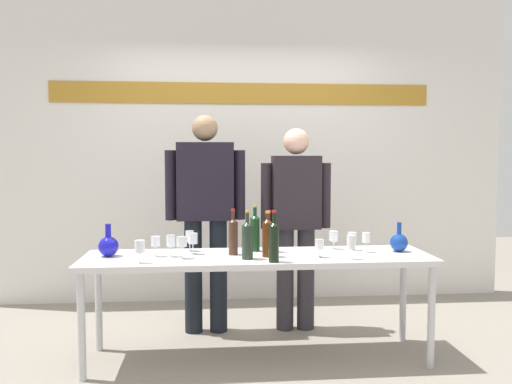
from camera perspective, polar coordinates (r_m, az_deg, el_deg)
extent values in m
plane|color=gray|center=(3.88, 0.21, -17.59)|extent=(10.00, 10.00, 0.00)
cube|color=white|center=(5.18, -1.40, 4.85)|extent=(5.20, 0.10, 3.00)
cube|color=#B68028|center=(5.15, -1.37, 10.63)|extent=(3.64, 0.01, 0.20)
cube|color=silver|center=(3.68, 0.21, -7.17)|extent=(2.41, 0.62, 0.04)
cylinder|color=silver|center=(3.60, -18.39, -13.70)|extent=(0.05, 0.05, 0.70)
cylinder|color=silver|center=(3.80, 18.47, -12.72)|extent=(0.05, 0.05, 0.70)
cylinder|color=silver|center=(4.08, -16.69, -11.52)|extent=(0.05, 0.05, 0.70)
cylinder|color=silver|center=(4.26, 15.65, -10.82)|extent=(0.05, 0.05, 0.70)
sphere|color=#1817B4|center=(3.76, -15.70, -5.70)|extent=(0.14, 0.14, 0.14)
cylinder|color=#1817B4|center=(3.74, -15.73, -4.08)|extent=(0.04, 0.04, 0.10)
sphere|color=navy|center=(3.93, 15.23, -5.32)|extent=(0.13, 0.13, 0.13)
cylinder|color=navy|center=(3.92, 15.25, -3.86)|extent=(0.03, 0.03, 0.09)
cylinder|color=black|center=(4.31, -6.80, -9.03)|extent=(0.14, 0.14, 0.91)
cylinder|color=black|center=(4.31, -4.09, -9.01)|extent=(0.14, 0.14, 0.91)
cube|color=black|center=(4.20, -5.52, 1.18)|extent=(0.45, 0.22, 0.61)
cylinder|color=black|center=(4.21, -9.23, 0.73)|extent=(0.09, 0.09, 0.55)
cylinder|color=black|center=(4.21, -1.79, 0.78)|extent=(0.09, 0.09, 0.55)
sphere|color=#9B7857|center=(4.20, -5.56, 6.91)|extent=(0.21, 0.21, 0.21)
cylinder|color=#312D34|center=(4.36, 3.17, -9.38)|extent=(0.14, 0.14, 0.84)
cylinder|color=#312D34|center=(4.39, 5.41, -9.30)|extent=(0.14, 0.14, 0.84)
cube|color=#272026|center=(4.26, 4.35, 0.00)|extent=(0.38, 0.22, 0.59)
cylinder|color=#272026|center=(4.23, 1.13, -0.42)|extent=(0.09, 0.09, 0.53)
cylinder|color=#272026|center=(4.31, 7.50, -0.37)|extent=(0.09, 0.09, 0.53)
sphere|color=beige|center=(4.25, 4.38, 5.49)|extent=(0.21, 0.21, 0.21)
cylinder|color=black|center=(3.78, 1.40, -4.98)|extent=(0.07, 0.07, 0.20)
cone|color=black|center=(3.76, 1.40, -3.25)|extent=(0.07, 0.07, 0.03)
cylinder|color=black|center=(3.76, 1.40, -2.85)|extent=(0.03, 0.03, 0.08)
cylinder|color=#A91C25|center=(3.75, 1.40, -2.13)|extent=(0.03, 0.03, 0.02)
cylinder|color=#55290E|center=(3.60, 1.26, -5.17)|extent=(0.07, 0.07, 0.24)
cone|color=#55290E|center=(3.58, 1.27, -3.10)|extent=(0.07, 0.07, 0.03)
cylinder|color=#55290E|center=(3.58, 1.27, -2.82)|extent=(0.03, 0.03, 0.06)
cylinder|color=gold|center=(3.58, 1.27, -2.20)|extent=(0.03, 0.03, 0.02)
cylinder|color=#19401D|center=(3.81, -0.11, -4.64)|extent=(0.07, 0.07, 0.24)
cone|color=#19401D|center=(3.79, -0.12, -2.68)|extent=(0.07, 0.07, 0.03)
cylinder|color=#19401D|center=(3.79, -0.12, -2.26)|extent=(0.03, 0.03, 0.08)
cylinder|color=gold|center=(3.78, -0.12, -1.54)|extent=(0.03, 0.03, 0.02)
cylinder|color=black|center=(3.43, 1.95, -5.64)|extent=(0.07, 0.07, 0.24)
cone|color=black|center=(3.41, 1.95, -3.47)|extent=(0.07, 0.07, 0.03)
cylinder|color=black|center=(3.40, 1.95, -2.97)|extent=(0.02, 0.02, 0.08)
cylinder|color=#AC201C|center=(3.40, 1.96, -2.13)|extent=(0.03, 0.03, 0.02)
cylinder|color=#223224|center=(3.53, -0.94, -5.47)|extent=(0.07, 0.07, 0.23)
cone|color=#223224|center=(3.51, -0.95, -3.44)|extent=(0.07, 0.07, 0.03)
cylinder|color=#223224|center=(3.50, -0.95, -2.96)|extent=(0.02, 0.02, 0.08)
cylinder|color=gold|center=(3.50, -0.95, -2.14)|extent=(0.03, 0.03, 0.02)
cylinder|color=#462B1D|center=(3.67, -2.48, -5.04)|extent=(0.06, 0.06, 0.23)
cone|color=#462B1D|center=(3.66, -2.49, -3.08)|extent=(0.06, 0.06, 0.03)
cylinder|color=#462B1D|center=(3.65, -2.49, -2.67)|extent=(0.02, 0.02, 0.08)
cylinder|color=red|center=(3.65, -2.49, -1.96)|extent=(0.03, 0.03, 0.02)
cylinder|color=white|center=(3.69, -10.80, -6.86)|extent=(0.05, 0.05, 0.00)
cylinder|color=white|center=(3.68, -10.81, -6.31)|extent=(0.01, 0.01, 0.07)
cylinder|color=white|center=(3.67, -10.82, -5.26)|extent=(0.06, 0.06, 0.07)
cylinder|color=white|center=(3.49, -12.47, -7.52)|extent=(0.05, 0.05, 0.00)
cylinder|color=white|center=(3.49, -12.48, -6.97)|extent=(0.01, 0.01, 0.07)
cylinder|color=white|center=(3.47, -12.50, -5.78)|extent=(0.07, 0.07, 0.08)
cylinder|color=white|center=(3.74, -6.85, -6.68)|extent=(0.06, 0.06, 0.00)
cylinder|color=white|center=(3.73, -6.85, -6.12)|extent=(0.01, 0.01, 0.07)
cylinder|color=white|center=(3.72, -6.86, -5.01)|extent=(0.07, 0.07, 0.07)
cylinder|color=white|center=(3.86, -7.19, -6.34)|extent=(0.06, 0.06, 0.00)
cylinder|color=white|center=(3.85, -7.19, -5.84)|extent=(0.01, 0.01, 0.07)
cylinder|color=white|center=(3.84, -7.20, -4.77)|extent=(0.06, 0.06, 0.08)
cylinder|color=white|center=(3.67, -9.19, -6.91)|extent=(0.06, 0.06, 0.00)
cylinder|color=white|center=(3.66, -9.19, -6.38)|extent=(0.01, 0.01, 0.07)
cylinder|color=white|center=(3.65, -9.21, -5.24)|extent=(0.06, 0.06, 0.08)
cylinder|color=white|center=(3.59, -8.04, -7.14)|extent=(0.06, 0.06, 0.00)
cylinder|color=white|center=(3.58, -8.05, -6.49)|extent=(0.01, 0.01, 0.08)
cylinder|color=white|center=(3.57, -8.06, -5.33)|extent=(0.07, 0.07, 0.07)
cylinder|color=white|center=(3.93, 10.36, -6.19)|extent=(0.05, 0.05, 0.00)
cylinder|color=white|center=(3.92, 10.36, -5.76)|extent=(0.01, 0.01, 0.06)
cylinder|color=white|center=(3.91, 10.38, -4.84)|extent=(0.06, 0.06, 0.07)
cylinder|color=white|center=(3.59, 10.26, -7.16)|extent=(0.06, 0.06, 0.00)
cylinder|color=white|center=(3.58, 10.27, -6.60)|extent=(0.01, 0.01, 0.07)
cylinder|color=white|center=(3.57, 10.28, -5.36)|extent=(0.06, 0.06, 0.09)
cylinder|color=white|center=(3.85, 11.85, -6.41)|extent=(0.06, 0.06, 0.00)
cylinder|color=white|center=(3.85, 11.85, -5.88)|extent=(0.01, 0.01, 0.07)
cylinder|color=white|center=(3.84, 11.87, -4.85)|extent=(0.06, 0.06, 0.07)
cylinder|color=white|center=(3.95, 8.39, -6.11)|extent=(0.06, 0.06, 0.00)
cylinder|color=white|center=(3.94, 8.39, -5.68)|extent=(0.01, 0.01, 0.06)
cylinder|color=white|center=(3.93, 8.40, -4.73)|extent=(0.06, 0.06, 0.07)
cylinder|color=white|center=(3.62, 6.89, -7.03)|extent=(0.05, 0.05, 0.00)
cylinder|color=white|center=(3.61, 6.89, -6.58)|extent=(0.01, 0.01, 0.06)
cylinder|color=white|center=(3.60, 6.90, -5.63)|extent=(0.06, 0.06, 0.07)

